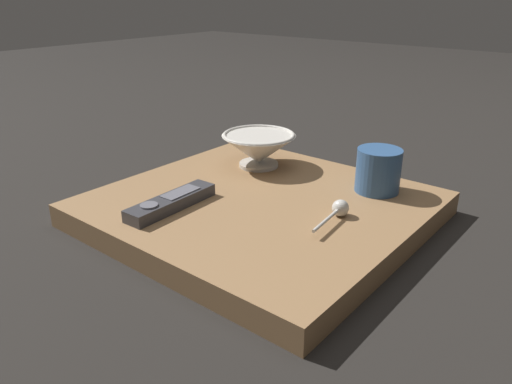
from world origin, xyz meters
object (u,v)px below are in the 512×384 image
object	(u,v)px
coffee_mug	(378,170)
tv_remote_near	(171,202)
cereal_bowl	(259,148)
teaspoon	(339,209)

from	to	relation	value
coffee_mug	tv_remote_near	world-z (taller)	coffee_mug
cereal_bowl	coffee_mug	distance (m)	0.27
coffee_mug	teaspoon	distance (m)	0.15
cereal_bowl	teaspoon	distance (m)	0.30
coffee_mug	tv_remote_near	size ratio (longest dim) A/B	0.45
cereal_bowl	coffee_mug	world-z (taller)	coffee_mug
coffee_mug	tv_remote_near	distance (m)	0.39
coffee_mug	teaspoon	bearing A→B (deg)	91.50
cereal_bowl	tv_remote_near	world-z (taller)	cereal_bowl
cereal_bowl	teaspoon	world-z (taller)	cereal_bowl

